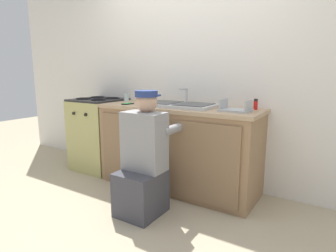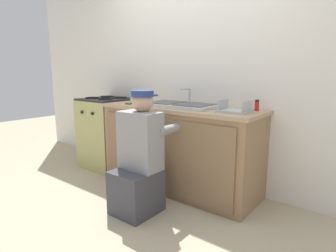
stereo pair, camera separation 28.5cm
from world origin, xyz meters
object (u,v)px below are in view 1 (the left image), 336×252
Objects in this scene: sink_double_basin at (178,105)px; plumber_person at (143,163)px; water_glass at (126,98)px; spice_bottle_red at (256,104)px; stove_range at (100,134)px; dish_rack_tray at (236,109)px; cell_phone at (128,104)px.

sink_double_basin is 0.72× the size of plumber_person.
spice_bottle_red is at bearing 3.13° from water_glass.
sink_double_basin is 0.81m from plumber_person.
stove_range is at bearing 151.47° from plumber_person.
spice_bottle_red is at bearing 59.02° from dish_rack_tray.
cell_phone is at bearing -166.78° from sink_double_basin.
spice_bottle_red is (1.35, 0.30, 0.04)m from cell_phone.
plumber_person is at bearing -42.39° from water_glass.
water_glass reaches higher than cell_phone.
water_glass is at bearing 137.61° from plumber_person.
plumber_person is at bearing -134.79° from dish_rack_tray.
sink_double_basin is 0.79m from water_glass.
plumber_person reaches higher than stove_range.
plumber_person reaches higher than cell_phone.
spice_bottle_red is at bearing 48.22° from plumber_person.
water_glass is 1.56m from spice_bottle_red.
stove_range is 3.35× the size of dish_rack_tray.
plumber_person is 1.21m from water_glass.
cell_phone is at bearing -12.54° from stove_range.
dish_rack_tray is at bearing -1.41° from stove_range.
cell_phone is (-0.58, -0.14, -0.01)m from sink_double_basin.
dish_rack_tray is 2.80× the size of water_glass.
sink_double_basin is at bearing 0.10° from stove_range.
spice_bottle_red is (0.74, 0.83, 0.49)m from plumber_person.
dish_rack_tray reaches higher than stove_range.
water_glass is (-0.81, 0.74, 0.49)m from plumber_person.
stove_range is 0.76m from cell_phone.
dish_rack_tray reaches higher than cell_phone.
plumber_person reaches higher than sink_double_basin.
dish_rack_tray is at bearing -120.98° from spice_bottle_red.
water_glass is at bearing 174.38° from sink_double_basin.
sink_double_basin is 2.86× the size of dish_rack_tray.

